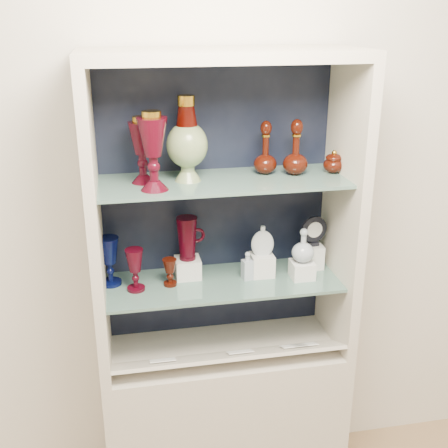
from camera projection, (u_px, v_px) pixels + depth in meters
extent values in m
cube|color=silver|center=(214.00, 183.00, 2.30)|extent=(3.50, 0.02, 2.80)
cube|color=beige|center=(224.00, 420.00, 2.47)|extent=(1.00, 0.40, 0.75)
cube|color=black|center=(215.00, 202.00, 2.30)|extent=(0.98, 0.02, 1.15)
cube|color=beige|center=(95.00, 226.00, 2.04)|extent=(0.04, 0.40, 1.15)
cube|color=beige|center=(343.00, 210.00, 2.21)|extent=(0.04, 0.40, 1.15)
cube|color=beige|center=(224.00, 55.00, 1.92)|extent=(1.00, 0.40, 0.04)
cube|color=slate|center=(223.00, 282.00, 2.25)|extent=(0.92, 0.34, 0.01)
cube|color=slate|center=(223.00, 181.00, 2.10)|extent=(0.92, 0.34, 0.01)
cube|color=beige|center=(229.00, 356.00, 2.22)|extent=(0.92, 0.17, 0.09)
cube|color=white|center=(163.00, 360.00, 2.17)|extent=(0.10, 0.06, 0.03)
cube|color=white|center=(240.00, 352.00, 2.22)|extent=(0.10, 0.06, 0.03)
cube|color=white|center=(305.00, 345.00, 2.27)|extent=(0.10, 0.06, 0.03)
cube|color=white|center=(293.00, 346.00, 2.26)|extent=(0.10, 0.06, 0.03)
cube|color=silver|center=(188.00, 268.00, 2.27)|extent=(0.10, 0.10, 0.08)
cube|color=silver|center=(262.00, 265.00, 2.28)|extent=(0.09, 0.09, 0.09)
cube|color=silver|center=(302.00, 270.00, 2.26)|extent=(0.09, 0.09, 0.07)
cube|color=silver|center=(312.00, 256.00, 2.35)|extent=(0.08, 0.08, 0.10)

